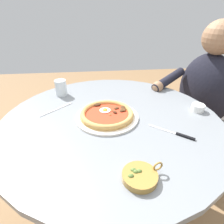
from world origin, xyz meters
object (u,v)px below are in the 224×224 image
(dining_table, at_px, (111,140))
(water_glass, at_px, (61,89))
(ramekin_capers, at_px, (198,107))
(olive_pan, at_px, (140,176))
(fork_utensil, at_px, (56,109))
(diner_person, at_px, (198,115))
(steak_knife, at_px, (178,134))
(cafe_chair_diner, at_px, (211,108))
(pizza_on_plate, at_px, (107,114))

(dining_table, bearing_deg, water_glass, -46.75)
(ramekin_capers, height_order, olive_pan, olive_pan)
(olive_pan, bearing_deg, fork_utensil, -55.45)
(olive_pan, relative_size, diner_person, 0.12)
(fork_utensil, bearing_deg, water_glass, -91.52)
(steak_knife, height_order, ramekin_capers, ramekin_capers)
(dining_table, xyz_separation_m, steak_knife, (-0.26, 0.16, 0.14))
(steak_knife, xyz_separation_m, cafe_chair_diner, (-0.53, -0.54, -0.20))
(dining_table, relative_size, ramekin_capers, 16.53)
(water_glass, bearing_deg, olive_pan, 116.09)
(pizza_on_plate, height_order, diner_person, diner_person)
(fork_utensil, xyz_separation_m, diner_person, (-0.93, -0.21, -0.22))
(steak_knife, bearing_deg, water_glass, -40.41)
(dining_table, xyz_separation_m, fork_utensil, (0.27, -0.10, 0.14))
(fork_utensil, bearing_deg, diner_person, -167.15)
(fork_utensil, height_order, cafe_chair_diner, cafe_chair_diner)
(steak_knife, height_order, diner_person, diner_person)
(ramekin_capers, relative_size, fork_utensil, 0.43)
(cafe_chair_diner, bearing_deg, olive_pan, 45.11)
(pizza_on_plate, bearing_deg, ramekin_capers, -178.47)
(dining_table, height_order, diner_person, diner_person)
(steak_knife, xyz_separation_m, fork_utensil, (0.53, -0.27, -0.00))
(olive_pan, bearing_deg, water_glass, -63.91)
(diner_person, height_order, cafe_chair_diner, diner_person)
(steak_knife, distance_m, ramekin_capers, 0.26)
(dining_table, distance_m, olive_pan, 0.40)
(pizza_on_plate, xyz_separation_m, steak_knife, (-0.28, 0.17, -0.01))
(cafe_chair_diner, bearing_deg, water_glass, 4.98)
(water_glass, relative_size, steak_knife, 0.58)
(pizza_on_plate, distance_m, diner_person, 0.78)
(water_glass, relative_size, ramekin_capers, 1.46)
(dining_table, bearing_deg, pizza_on_plate, -15.14)
(fork_utensil, distance_m, diner_person, 0.98)
(fork_utensil, relative_size, diner_person, 0.13)
(steak_knife, xyz_separation_m, olive_pan, (0.21, 0.20, 0.01))
(water_glass, height_order, cafe_chair_diner, cafe_chair_diner)
(steak_knife, xyz_separation_m, diner_person, (-0.40, -0.48, -0.22))
(ramekin_capers, bearing_deg, dining_table, 2.31)
(dining_table, distance_m, pizza_on_plate, 0.16)
(pizza_on_plate, distance_m, fork_utensil, 0.27)
(diner_person, bearing_deg, water_glass, 1.96)
(steak_knife, xyz_separation_m, ramekin_capers, (-0.18, -0.18, 0.02))
(fork_utensil, bearing_deg, cafe_chair_diner, -165.59)
(ramekin_capers, bearing_deg, olive_pan, 44.48)
(water_glass, distance_m, ramekin_capers, 0.75)
(ramekin_capers, height_order, fork_utensil, ramekin_capers)
(steak_knife, height_order, fork_utensil, steak_knife)
(water_glass, bearing_deg, dining_table, 133.25)
(dining_table, relative_size, cafe_chair_diner, 1.21)
(steak_knife, bearing_deg, pizza_on_plate, -31.24)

